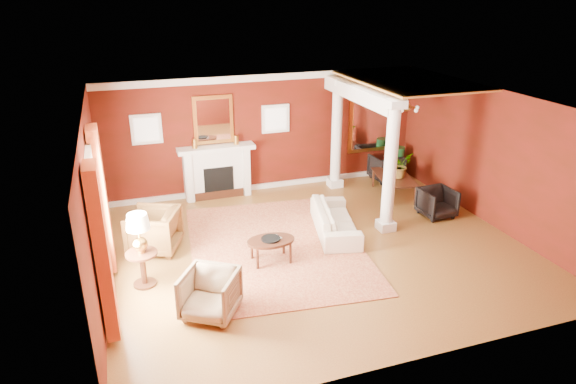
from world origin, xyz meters
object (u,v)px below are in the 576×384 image
object	(u,v)px
sofa	(335,215)
side_table	(140,239)
armchair_leopard	(153,229)
coffee_table	(271,242)
dining_table	(395,180)
armchair_stripe	(210,292)

from	to	relation	value
sofa	side_table	size ratio (longest dim) A/B	1.47
sofa	armchair_leopard	xyz separation A→B (m)	(-3.67, 0.42, 0.08)
sofa	side_table	bearing A→B (deg)	114.92
side_table	armchair_leopard	bearing A→B (deg)	76.54
sofa	coffee_table	world-z (taller)	sofa
side_table	dining_table	world-z (taller)	side_table
armchair_stripe	side_table	bearing A→B (deg)	159.57
dining_table	armchair_stripe	bearing A→B (deg)	135.39
sofa	dining_table	bearing A→B (deg)	-44.35
dining_table	sofa	bearing A→B (deg)	134.38
armchair_leopard	coffee_table	world-z (taller)	armchair_leopard
sofa	dining_table	world-z (taller)	dining_table
sofa	dining_table	size ratio (longest dim) A/B	1.38
coffee_table	armchair_stripe	bearing A→B (deg)	-136.89
side_table	sofa	bearing A→B (deg)	11.68
armchair_leopard	armchair_stripe	size ratio (longest dim) A/B	1.13
side_table	dining_table	size ratio (longest dim) A/B	0.94
sofa	coffee_table	bearing A→B (deg)	127.88
sofa	armchair_leopard	distance (m)	3.69
armchair_stripe	sofa	bearing A→B (deg)	66.86
armchair_leopard	dining_table	distance (m)	5.97
armchair_leopard	side_table	xyz separation A→B (m)	(-0.30, -1.24, 0.42)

